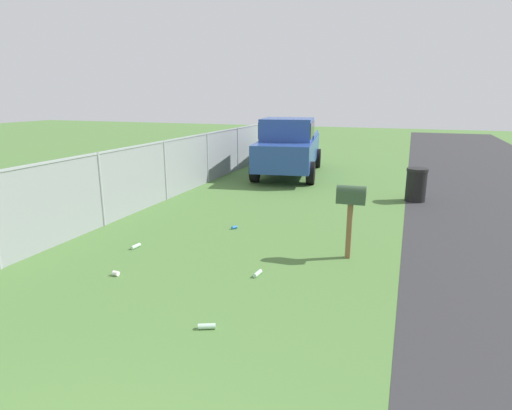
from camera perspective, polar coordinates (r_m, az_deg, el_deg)
The scene contains 9 objects.
mailbox at distance 7.53m, azimuth 12.77°, elevation 0.61°, with size 0.23×0.51×1.34m.
pickup_truck at distance 15.55m, azimuth 4.47°, elevation 8.12°, with size 5.51×2.75×2.09m.
trash_bin at distance 12.43m, azimuth 20.94°, elevation 2.59°, with size 0.57×0.57×0.92m.
fence_section at distance 11.97m, azimuth -12.27°, elevation 4.93°, with size 15.85×0.07×1.67m.
litter_can_near_hydrant at distance 9.28m, azimuth -2.97°, elevation -3.05°, with size 0.07×0.07×0.12m, color blue.
litter_bottle_by_mailbox at distance 8.45m, azimuth -16.03°, elevation -5.41°, with size 0.07×0.07×0.22m, color #B2D8BF.
litter_bottle_midfield_b at distance 6.93m, azimuth 0.21°, elevation -9.29°, with size 0.07×0.07×0.22m, color #B2D8BF.
litter_cup_far_scatter at distance 7.30m, azimuth -18.53°, elevation -8.80°, with size 0.08×0.08×0.10m, color white.
litter_bottle_midfield_a at distance 5.52m, azimuth -6.71°, elevation -16.05°, with size 0.07×0.07×0.22m, color #B2D8BF.
Camera 1 is at (-0.62, -1.95, 2.84)m, focal length 29.42 mm.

